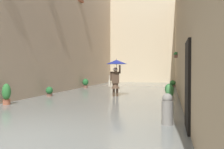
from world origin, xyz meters
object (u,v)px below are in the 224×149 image
Objects in this scene: potted_plant_far_left at (169,91)px; mooring_bollard at (167,112)px; potted_plant_near_right at (49,92)px; potted_plant_far_right at (85,83)px; potted_plant_mid_left at (170,93)px; potted_plant_mid_right at (6,95)px; person_wading at (116,70)px; potted_plant_near_left at (173,84)px.

mooring_bollard reaches higher than potted_plant_far_left.
potted_plant_far_left reaches higher than potted_plant_near_right.
mooring_bollard is at bearing 121.39° from potted_plant_far_right.
potted_plant_far_right is at bearing -35.84° from potted_plant_far_left.
mooring_bollard is at bearing 89.96° from potted_plant_far_left.
potted_plant_far_right is 1.32× the size of potted_plant_near_right.
potted_plant_far_left is at bearing -88.74° from potted_plant_mid_left.
potted_plant_mid_right reaches higher than potted_plant_far_left.
mooring_bollard reaches higher than potted_plant_mid_left.
potted_plant_far_left is (-6.27, 4.53, -0.02)m from potted_plant_far_right.
potted_plant_mid_right is 6.49m from mooring_bollard.
potted_plant_far_right is 0.91× the size of mooring_bollard.
potted_plant_mid_right is 6.91m from potted_plant_mid_left.
person_wading is 2.91m from potted_plant_far_left.
potted_plant_mid_left is (0.19, 8.60, 0.13)m from potted_plant_near_left.
potted_plant_mid_left is at bearing -90.36° from mooring_bollard.
potted_plant_mid_right is at bearing 32.55° from potted_plant_far_left.
potted_plant_far_left is at bearing -147.45° from potted_plant_mid_right.
potted_plant_mid_left is (-6.29, 5.64, -0.02)m from potted_plant_far_right.
mooring_bollard is at bearing 164.47° from potted_plant_mid_right.
potted_plant_far_right is (3.56, -4.68, -1.03)m from person_wading.
mooring_bollard is at bearing 89.64° from potted_plant_mid_left.
potted_plant_near_right is at bearing 9.55° from potted_plant_far_left.
potted_plant_mid_left is at bearing 160.56° from person_wading.
potted_plant_mid_left reaches higher than potted_plant_near_left.
potted_plant_mid_right is at bearing 86.87° from potted_plant_near_right.
person_wading is at bearing 127.26° from potted_plant_far_right.
potted_plant_mid_right is at bearing 90.03° from potted_plant_far_right.
potted_plant_near_left is at bearing -155.50° from potted_plant_far_right.
potted_plant_near_right is 0.69× the size of mooring_bollard.
potted_plant_mid_left is (-2.73, 0.96, -1.04)m from person_wading.
mooring_bollard is (0.00, 5.73, -0.00)m from potted_plant_far_left.
potted_plant_mid_left is at bearing 91.26° from potted_plant_far_left.
potted_plant_far_left is at bearing -90.04° from mooring_bollard.
potted_plant_mid_right is 7.43m from potted_plant_far_left.
potted_plant_near_left is (-6.48, -11.48, -0.17)m from potted_plant_mid_right.
potted_plant_far_right is at bearing -41.89° from potted_plant_mid_left.
potted_plant_near_left is 13.22m from mooring_bollard.
person_wading is at bearing -165.58° from potted_plant_near_right.
mooring_bollard is at bearing 89.03° from potted_plant_near_left.
person_wading reaches higher than potted_plant_mid_left.
potted_plant_near_right is (3.39, 0.87, -1.17)m from person_wading.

